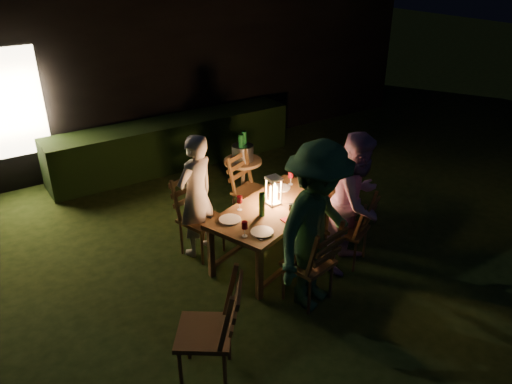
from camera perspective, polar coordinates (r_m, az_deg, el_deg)
garden_envelope at (r=10.64m, az=-13.05°, el=15.87°), size 40.00×40.00×3.20m
dining_table at (r=5.86m, az=2.11°, el=-2.30°), size 1.83×1.34×0.69m
chair_near_left at (r=5.36m, az=6.11°, el=-9.50°), size 0.55×0.57×1.01m
chair_near_right at (r=6.04m, az=10.56°, el=-5.47°), size 0.58×0.59×0.94m
chair_far_left at (r=6.14m, az=-6.30°, el=-4.36°), size 0.58×0.61×1.02m
chair_far_right at (r=6.80m, az=-0.63°, el=-1.00°), size 0.59×0.60×0.98m
chair_end at (r=6.95m, az=7.85°, el=-0.68°), size 0.55×0.53×0.97m
chair_spare at (r=4.52m, az=-5.53°, el=-17.25°), size 0.70×0.69×1.08m
person_house_side at (r=5.94m, az=-6.87°, el=-0.44°), size 0.65×0.54×1.53m
person_opp_right at (r=5.76m, az=11.44°, el=-1.09°), size 0.97×0.86×1.65m
person_opp_left at (r=5.01m, az=6.94°, el=-4.06°), size 1.34×1.04×1.83m
lantern at (r=5.82m, az=2.02°, el=-0.02°), size 0.16×0.16×0.35m
plate_far_left at (r=5.56m, az=-2.99°, el=-3.16°), size 0.25×0.25×0.01m
plate_near_left at (r=5.32m, az=0.68°, el=-4.57°), size 0.25×0.25×0.01m
plate_far_right at (r=6.27m, az=2.82°, el=0.49°), size 0.25×0.25×0.01m
plate_near_right at (r=6.06m, az=6.26°, el=-0.61°), size 0.25×0.25×0.01m
wineglass_a at (r=5.72m, az=-1.89°, el=-1.29°), size 0.06×0.06×0.18m
wineglass_b at (r=5.22m, az=-1.31°, el=-4.25°), size 0.06×0.06×0.18m
wineglass_c at (r=5.88m, az=6.04°, el=-0.61°), size 0.06×0.06×0.18m
wineglass_d at (r=6.34m, az=3.99°, el=1.59°), size 0.06×0.06×0.18m
wineglass_e at (r=5.57m, az=4.08°, el=-2.18°), size 0.06×0.06×0.18m
bottle_table at (r=5.58m, az=0.68°, el=-1.43°), size 0.07×0.07×0.28m
napkin_left at (r=5.56m, az=3.95°, el=-3.18°), size 0.18×0.14×0.01m
napkin_right at (r=6.10m, az=7.39°, el=-0.48°), size 0.18×0.14×0.01m
phone at (r=5.24m, az=0.94°, el=-5.20°), size 0.14×0.07×0.01m
side_table at (r=7.03m, az=-1.51°, el=3.03°), size 0.53×0.53×0.72m
ice_bucket at (r=6.96m, az=-1.53°, el=4.50°), size 0.30×0.30×0.22m
bottle_bucket_a at (r=6.88m, az=-1.71°, el=4.69°), size 0.07×0.07×0.32m
bottle_bucket_b at (r=7.00m, az=-1.36°, el=5.07°), size 0.07×0.07×0.32m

